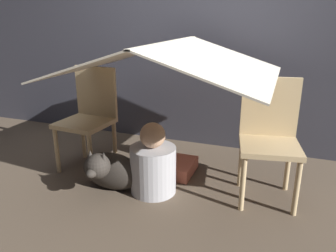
{
  "coord_description": "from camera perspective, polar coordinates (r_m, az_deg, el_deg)",
  "views": [
    {
      "loc": [
        0.8,
        -1.94,
        1.24
      ],
      "look_at": [
        0.0,
        0.23,
        0.47
      ],
      "focal_mm": 35.0,
      "sensor_mm": 36.0,
      "label": 1
    }
  ],
  "objects": [
    {
      "name": "ground_plane",
      "position": [
        2.44,
        -1.93,
        -12.08
      ],
      "size": [
        8.8,
        8.8,
        0.0
      ],
      "primitive_type": "plane",
      "color": "brown"
    },
    {
      "name": "wall_back",
      "position": [
        3.19,
        6.04,
        18.59
      ],
      "size": [
        7.0,
        0.05,
        2.5
      ],
      "color": "#3D3D47",
      "rests_on": "ground_plane"
    },
    {
      "name": "chair_left",
      "position": [
        2.83,
        -13.5,
        2.02
      ],
      "size": [
        0.42,
        0.42,
        0.85
      ],
      "rotation": [
        0.0,
        0.0,
        -0.07
      ],
      "color": "#D1B27F",
      "rests_on": "ground_plane"
    },
    {
      "name": "chair_right",
      "position": [
        2.38,
        17.21,
        -1.47
      ],
      "size": [
        0.46,
        0.46,
        0.85
      ],
      "rotation": [
        0.0,
        0.0,
        0.18
      ],
      "color": "#D1B27F",
      "rests_on": "ground_plane"
    },
    {
      "name": "sheet_canopy",
      "position": [
        2.33,
        0.0,
        11.68
      ],
      "size": [
        1.47,
        1.23,
        0.24
      ],
      "color": "silver"
    },
    {
      "name": "person_front",
      "position": [
        2.41,
        -2.61,
        -6.81
      ],
      "size": [
        0.34,
        0.34,
        0.54
      ],
      "color": "#B2B2B7",
      "rests_on": "ground_plane"
    },
    {
      "name": "dog",
      "position": [
        2.47,
        -10.18,
        -7.55
      ],
      "size": [
        0.49,
        0.4,
        0.38
      ],
      "color": "#332D28",
      "rests_on": "ground_plane"
    },
    {
      "name": "floor_cushion",
      "position": [
        2.77,
        0.0,
        -6.92
      ],
      "size": [
        0.43,
        0.35,
        0.1
      ],
      "color": "#CC664C",
      "rests_on": "ground_plane"
    }
  ]
}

